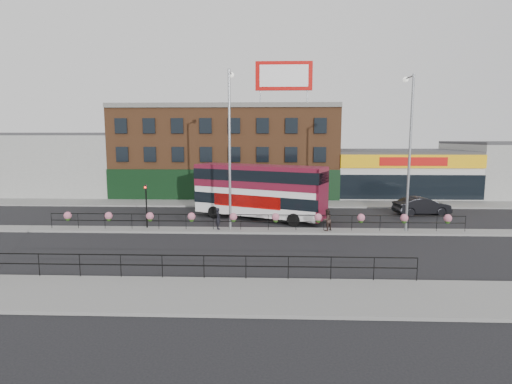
{
  "coord_description": "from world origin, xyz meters",
  "views": [
    {
      "loc": [
        1.14,
        -28.26,
        6.8
      ],
      "look_at": [
        0.0,
        3.0,
        2.5
      ],
      "focal_mm": 28.0,
      "sensor_mm": 36.0,
      "label": 1
    }
  ],
  "objects_px": {
    "car": "(422,206)",
    "lamp_column_east": "(409,139)",
    "lamp_column_west": "(230,136)",
    "double_decker_bus": "(259,186)",
    "pedestrian_b": "(327,220)",
    "pedestrian_a": "(218,218)"
  },
  "relations": [
    {
      "from": "lamp_column_east",
      "to": "double_decker_bus",
      "type": "bearing_deg",
      "value": 158.69
    },
    {
      "from": "lamp_column_west",
      "to": "lamp_column_east",
      "type": "bearing_deg",
      "value": -0.55
    },
    {
      "from": "lamp_column_east",
      "to": "car",
      "type": "bearing_deg",
      "value": 60.92
    },
    {
      "from": "double_decker_bus",
      "to": "lamp_column_east",
      "type": "relative_size",
      "value": 1.02
    },
    {
      "from": "car",
      "to": "pedestrian_a",
      "type": "relative_size",
      "value": 3.19
    },
    {
      "from": "car",
      "to": "lamp_column_west",
      "type": "distance_m",
      "value": 18.52
    },
    {
      "from": "double_decker_bus",
      "to": "lamp_column_west",
      "type": "bearing_deg",
      "value": -116.19
    },
    {
      "from": "pedestrian_a",
      "to": "lamp_column_west",
      "type": "height_order",
      "value": "lamp_column_west"
    },
    {
      "from": "pedestrian_b",
      "to": "lamp_column_east",
      "type": "distance_m",
      "value": 8.06
    },
    {
      "from": "pedestrian_a",
      "to": "pedestrian_b",
      "type": "xyz_separation_m",
      "value": [
        7.85,
        -0.18,
        -0.0
      ]
    },
    {
      "from": "double_decker_bus",
      "to": "lamp_column_east",
      "type": "bearing_deg",
      "value": -21.31
    },
    {
      "from": "double_decker_bus",
      "to": "pedestrian_b",
      "type": "height_order",
      "value": "double_decker_bus"
    },
    {
      "from": "double_decker_bus",
      "to": "car",
      "type": "height_order",
      "value": "double_decker_bus"
    },
    {
      "from": "pedestrian_b",
      "to": "lamp_column_east",
      "type": "xyz_separation_m",
      "value": [
        5.67,
        0.44,
        5.71
      ]
    },
    {
      "from": "car",
      "to": "pedestrian_b",
      "type": "relative_size",
      "value": 3.2
    },
    {
      "from": "double_decker_bus",
      "to": "car",
      "type": "bearing_deg",
      "value": 9.42
    },
    {
      "from": "car",
      "to": "lamp_column_east",
      "type": "bearing_deg",
      "value": 141.3
    },
    {
      "from": "double_decker_bus",
      "to": "pedestrian_b",
      "type": "xyz_separation_m",
      "value": [
        4.99,
        -4.6,
        -1.84
      ]
    },
    {
      "from": "pedestrian_b",
      "to": "pedestrian_a",
      "type": "bearing_deg",
      "value": -39.52
    },
    {
      "from": "pedestrian_a",
      "to": "car",
      "type": "bearing_deg",
      "value": -88.28
    },
    {
      "from": "double_decker_bus",
      "to": "lamp_column_east",
      "type": "distance_m",
      "value": 12.08
    },
    {
      "from": "lamp_column_west",
      "to": "double_decker_bus",
      "type": "bearing_deg",
      "value": 63.81
    }
  ]
}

